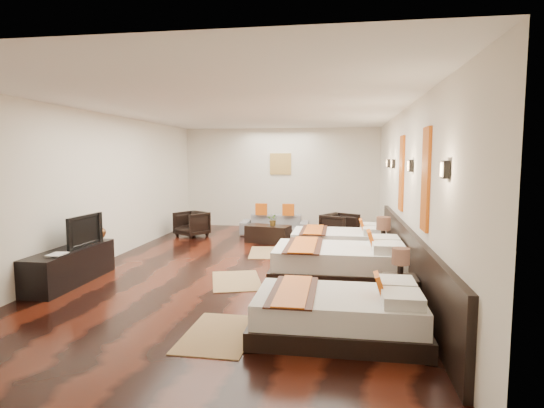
% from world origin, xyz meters
% --- Properties ---
extents(floor, '(5.50, 9.50, 0.01)m').
position_xyz_m(floor, '(0.00, 0.00, 0.00)').
color(floor, black).
rests_on(floor, ground).
extents(ceiling, '(5.50, 9.50, 0.01)m').
position_xyz_m(ceiling, '(0.00, 0.00, 2.80)').
color(ceiling, white).
rests_on(ceiling, floor).
extents(back_wall, '(5.50, 0.01, 2.80)m').
position_xyz_m(back_wall, '(0.00, 4.75, 1.40)').
color(back_wall, silver).
rests_on(back_wall, floor).
extents(left_wall, '(0.01, 9.50, 2.80)m').
position_xyz_m(left_wall, '(-2.75, 0.00, 1.40)').
color(left_wall, silver).
rests_on(left_wall, floor).
extents(right_wall, '(0.01, 9.50, 2.80)m').
position_xyz_m(right_wall, '(2.75, 0.00, 1.40)').
color(right_wall, silver).
rests_on(right_wall, floor).
extents(headboard_panel, '(0.08, 6.60, 0.90)m').
position_xyz_m(headboard_panel, '(2.71, -0.80, 0.45)').
color(headboard_panel, black).
rests_on(headboard_panel, floor).
extents(bed_near, '(1.89, 1.19, 0.72)m').
position_xyz_m(bed_near, '(1.69, -2.85, 0.25)').
color(bed_near, black).
rests_on(bed_near, floor).
extents(bed_mid, '(2.16, 1.36, 0.82)m').
position_xyz_m(bed_mid, '(1.70, -0.56, 0.28)').
color(bed_mid, black).
rests_on(bed_mid, floor).
extents(bed_far, '(1.96, 1.23, 0.75)m').
position_xyz_m(bed_far, '(1.69, 1.30, 0.26)').
color(bed_far, black).
rests_on(bed_far, floor).
extents(nightstand_a, '(0.42, 0.42, 0.83)m').
position_xyz_m(nightstand_a, '(2.45, -1.99, 0.29)').
color(nightstand_a, black).
rests_on(nightstand_a, floor).
extents(nightstand_b, '(0.47, 0.47, 0.93)m').
position_xyz_m(nightstand_b, '(2.45, 0.30, 0.33)').
color(nightstand_b, black).
rests_on(nightstand_b, floor).
extents(jute_mat_near, '(0.77, 1.21, 0.01)m').
position_xyz_m(jute_mat_near, '(0.36, -3.02, 0.01)').
color(jute_mat_near, '#94734B').
rests_on(jute_mat_near, floor).
extents(jute_mat_mid, '(1.07, 1.37, 0.01)m').
position_xyz_m(jute_mat_mid, '(0.05, -0.91, 0.01)').
color(jute_mat_mid, '#94734B').
rests_on(jute_mat_mid, floor).
extents(jute_mat_far, '(0.90, 1.29, 0.01)m').
position_xyz_m(jute_mat_far, '(0.21, 1.25, 0.01)').
color(jute_mat_far, '#94734B').
rests_on(jute_mat_far, floor).
extents(tv_console, '(0.50, 1.80, 0.55)m').
position_xyz_m(tv_console, '(-2.50, -1.41, 0.28)').
color(tv_console, black).
rests_on(tv_console, floor).
extents(tv, '(0.16, 0.88, 0.51)m').
position_xyz_m(tv, '(-2.45, -1.19, 0.80)').
color(tv, black).
rests_on(tv, tv_console).
extents(book, '(0.24, 0.31, 0.03)m').
position_xyz_m(book, '(-2.50, -1.90, 0.56)').
color(book, black).
rests_on(book, tv_console).
extents(figurine, '(0.34, 0.34, 0.34)m').
position_xyz_m(figurine, '(-2.50, -0.65, 0.72)').
color(figurine, brown).
rests_on(figurine, tv_console).
extents(sofa, '(1.74, 0.71, 0.50)m').
position_xyz_m(sofa, '(0.03, 3.42, 0.25)').
color(sofa, slate).
rests_on(sofa, floor).
extents(armchair_left, '(0.93, 0.94, 0.63)m').
position_xyz_m(armchair_left, '(-1.99, 2.84, 0.31)').
color(armchair_left, black).
rests_on(armchair_left, floor).
extents(armchair_right, '(0.99, 0.98, 0.66)m').
position_xyz_m(armchair_right, '(1.68, 2.75, 0.33)').
color(armchair_right, black).
rests_on(armchair_right, floor).
extents(coffee_table, '(1.08, 0.70, 0.40)m').
position_xyz_m(coffee_table, '(0.03, 2.37, 0.20)').
color(coffee_table, black).
rests_on(coffee_table, floor).
extents(table_plant, '(0.30, 0.27, 0.28)m').
position_xyz_m(table_plant, '(0.15, 2.37, 0.54)').
color(table_plant, '#326421').
rests_on(table_plant, coffee_table).
extents(orange_panel_a, '(0.04, 0.40, 1.30)m').
position_xyz_m(orange_panel_a, '(2.73, -1.90, 1.70)').
color(orange_panel_a, '#D86014').
rests_on(orange_panel_a, right_wall).
extents(orange_panel_b, '(0.04, 0.40, 1.30)m').
position_xyz_m(orange_panel_b, '(2.73, 0.30, 1.70)').
color(orange_panel_b, '#D86014').
rests_on(orange_panel_b, right_wall).
extents(sconce_near, '(0.07, 0.12, 0.18)m').
position_xyz_m(sconce_near, '(2.70, -3.00, 1.85)').
color(sconce_near, black).
rests_on(sconce_near, right_wall).
extents(sconce_mid, '(0.07, 0.12, 0.18)m').
position_xyz_m(sconce_mid, '(2.70, -0.80, 1.85)').
color(sconce_mid, black).
rests_on(sconce_mid, right_wall).
extents(sconce_far, '(0.07, 0.12, 0.18)m').
position_xyz_m(sconce_far, '(2.70, 1.40, 1.85)').
color(sconce_far, black).
rests_on(sconce_far, right_wall).
extents(sconce_lounge, '(0.07, 0.12, 0.18)m').
position_xyz_m(sconce_lounge, '(2.70, 2.30, 1.85)').
color(sconce_lounge, black).
rests_on(sconce_lounge, right_wall).
extents(gold_artwork, '(0.60, 0.04, 0.60)m').
position_xyz_m(gold_artwork, '(0.00, 4.73, 1.80)').
color(gold_artwork, '#AD873F').
rests_on(gold_artwork, back_wall).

